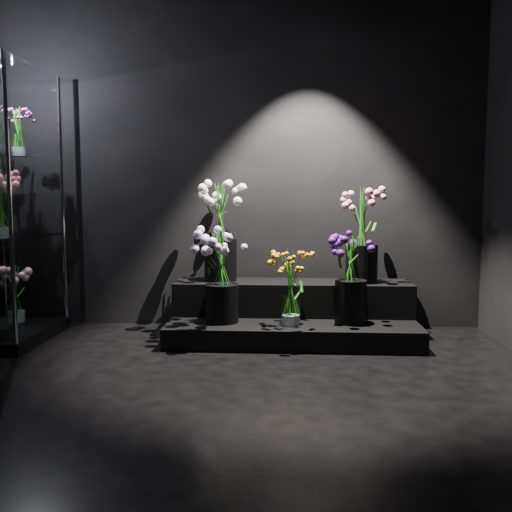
{
  "coord_description": "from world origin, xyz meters",
  "views": [
    {
      "loc": [
        0.41,
        -2.78,
        1.1
      ],
      "look_at": [
        0.18,
        1.2,
        0.68
      ],
      "focal_mm": 40.0,
      "sensor_mm": 36.0,
      "label": 1
    }
  ],
  "objects": [
    {
      "name": "floor",
      "position": [
        0.0,
        0.0,
        0.0
      ],
      "size": [
        4.0,
        4.0,
        0.0
      ],
      "primitive_type": "plane",
      "color": "black",
      "rests_on": "ground"
    },
    {
      "name": "wall_back",
      "position": [
        0.0,
        2.0,
        1.4
      ],
      "size": [
        4.0,
        0.0,
        4.0
      ],
      "primitive_type": "plane",
      "rotation": [
        1.57,
        0.0,
        0.0
      ],
      "color": "black",
      "rests_on": "floor"
    },
    {
      "name": "display_riser",
      "position": [
        0.44,
        1.63,
        0.17
      ],
      "size": [
        1.88,
        0.83,
        0.42
      ],
      "color": "black",
      "rests_on": "floor"
    },
    {
      "name": "display_case",
      "position": [
        -1.7,
        1.36,
        1.02
      ],
      "size": [
        0.56,
        0.93,
        2.04
      ],
      "color": "black",
      "rests_on": "floor"
    },
    {
      "name": "bouquet_orange_bells",
      "position": [
        0.43,
        1.32,
        0.44
      ],
      "size": [
        0.29,
        0.29,
        0.56
      ],
      "rotation": [
        0.0,
        0.0,
        -0.06
      ],
      "color": "white",
      "rests_on": "display_riser"
    },
    {
      "name": "bouquet_lilac",
      "position": [
        -0.08,
        1.39,
        0.55
      ],
      "size": [
        0.42,
        0.42,
        0.69
      ],
      "rotation": [
        0.0,
        0.0,
        -0.15
      ],
      "color": "black",
      "rests_on": "display_riser"
    },
    {
      "name": "bouquet_purple",
      "position": [
        0.87,
        1.42,
        0.52
      ],
      "size": [
        0.35,
        0.35,
        0.64
      ],
      "rotation": [
        0.0,
        0.0,
        0.11
      ],
      "color": "black",
      "rests_on": "display_riser"
    },
    {
      "name": "bouquet_cream_roses",
      "position": [
        -0.14,
        1.75,
        0.86
      ],
      "size": [
        0.42,
        0.42,
        0.77
      ],
      "rotation": [
        0.0,
        0.0,
        0.06
      ],
      "color": "black",
      "rests_on": "display_riser"
    },
    {
      "name": "bouquet_pink_roses",
      "position": [
        0.99,
        1.73,
        0.83
      ],
      "size": [
        0.39,
        0.39,
        0.74
      ],
      "rotation": [
        0.0,
        0.0,
        -0.11
      ],
      "color": "black",
      "rests_on": "display_riser"
    },
    {
      "name": "bouquet_case_pink",
      "position": [
        -1.65,
        1.17,
        1.05
      ],
      "size": [
        0.33,
        0.33,
        0.47
      ],
      "rotation": [
        0.0,
        0.0,
        -0.12
      ],
      "color": "white",
      "rests_on": "display_case"
    },
    {
      "name": "bouquet_case_magenta",
      "position": [
        -1.66,
        1.53,
        1.59
      ],
      "size": [
        0.24,
        0.24,
        0.37
      ],
      "rotation": [
        0.0,
        0.0,
        -0.15
      ],
      "color": "white",
      "rests_on": "display_case"
    },
    {
      "name": "bouquet_case_base_pink",
      "position": [
        -1.76,
        1.57,
        0.34
      ],
      "size": [
        0.4,
        0.4,
        0.46
      ],
      "rotation": [
        0.0,
        0.0,
        0.39
      ],
      "color": "white",
      "rests_on": "display_case"
    }
  ]
}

